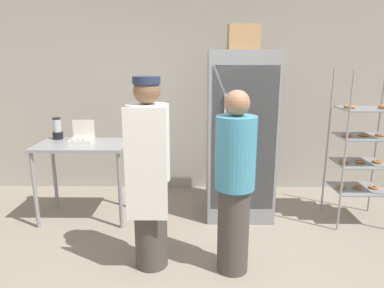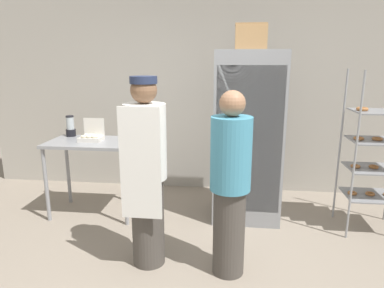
{
  "view_description": "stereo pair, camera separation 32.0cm",
  "coord_description": "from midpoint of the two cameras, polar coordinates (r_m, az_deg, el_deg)",
  "views": [
    {
      "loc": [
        0.03,
        -2.41,
        1.82
      ],
      "look_at": [
        -0.0,
        0.71,
        1.07
      ],
      "focal_mm": 32.0,
      "sensor_mm": 36.0,
      "label": 1
    },
    {
      "loc": [
        0.35,
        -2.39,
        1.82
      ],
      "look_at": [
        -0.0,
        0.71,
        1.07
      ],
      "focal_mm": 32.0,
      "sensor_mm": 36.0,
      "label": 2
    }
  ],
  "objects": [
    {
      "name": "prep_counter",
      "position": [
        4.17,
        -14.15,
        -1.16
      ],
      "size": [
        1.02,
        0.62,
        0.91
      ],
      "color": "gray",
      "rests_on": "ground_plane"
    },
    {
      "name": "cardboard_storage_box",
      "position": [
        3.85,
        12.23,
        17.03
      ],
      "size": [
        0.33,
        0.31,
        0.27
      ],
      "color": "#A87F51",
      "rests_on": "refrigerator"
    },
    {
      "name": "person_customer",
      "position": [
        2.91,
        9.55,
        -6.75
      ],
      "size": [
        0.34,
        0.34,
        1.6
      ],
      "color": "#47423D",
      "rests_on": "ground_plane"
    },
    {
      "name": "baking_rack",
      "position": [
        4.2,
        30.22,
        -1.43
      ],
      "size": [
        0.6,
        0.52,
        1.74
      ],
      "color": "#93969B",
      "rests_on": "ground_plane"
    },
    {
      "name": "donut_box",
      "position": [
        4.14,
        -14.36,
        1.14
      ],
      "size": [
        0.26,
        0.21,
        0.25
      ],
      "color": "silver",
      "rests_on": "prep_counter"
    },
    {
      "name": "back_wall",
      "position": [
        4.86,
        4.31,
        10.04
      ],
      "size": [
        6.4,
        0.12,
        3.04
      ],
      "primitive_type": "cube",
      "color": "#ADA89E",
      "rests_on": "ground_plane"
    },
    {
      "name": "person_baker",
      "position": [
        2.99,
        -4.61,
        -4.62
      ],
      "size": [
        0.36,
        0.38,
        1.7
      ],
      "color": "#47423D",
      "rests_on": "ground_plane"
    },
    {
      "name": "refrigerator",
      "position": [
        4.0,
        11.51,
        1.07
      ],
      "size": [
        0.76,
        0.67,
        1.94
      ],
      "color": "gray",
      "rests_on": "ground_plane"
    },
    {
      "name": "blender_pitcher",
      "position": [
        4.46,
        -17.69,
        2.68
      ],
      "size": [
        0.12,
        0.12,
        0.26
      ],
      "color": "black",
      "rests_on": "prep_counter"
    }
  ]
}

